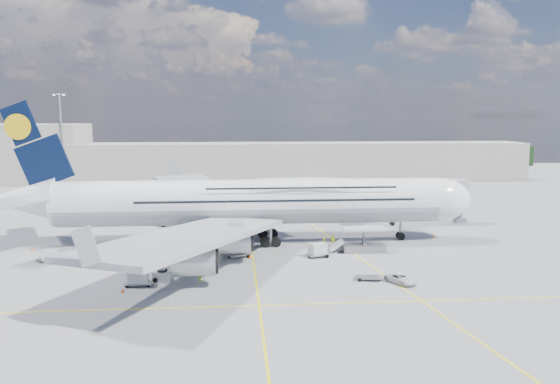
{
  "coord_description": "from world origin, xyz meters",
  "views": [
    {
      "loc": [
        -2.47,
        -77.33,
        20.61
      ],
      "look_at": [
        4.62,
        8.0,
        8.58
      ],
      "focal_mm": 35.0,
      "sensor_mm": 36.0,
      "label": 1
    }
  ],
  "objects": [
    {
      "name": "crew_van",
      "position": [
        11.49,
        6.58,
        0.75
      ],
      "size": [
        0.63,
        0.82,
        1.5
      ],
      "primitive_type": "imported",
      "rotation": [
        0.0,
        0.0,
        1.8
      ],
      "color": "#BEDD17",
      "rests_on": "ground"
    },
    {
      "name": "catering_truck_inner",
      "position": [
        -13.32,
        24.66,
        2.15
      ],
      "size": [
        7.83,
        3.52,
        4.55
      ],
      "rotation": [
        0.0,
        0.0,
        -0.11
      ],
      "color": "gray",
      "rests_on": "ground"
    },
    {
      "name": "dolly_row_a",
      "position": [
        -23.87,
        -0.44,
        0.39
      ],
      "size": [
        3.81,
        2.72,
        0.5
      ],
      "rotation": [
        0.0,
        0.0,
        0.28
      ],
      "color": "gray",
      "rests_on": "ground"
    },
    {
      "name": "dolly_row_b",
      "position": [
        -14.39,
        -11.78,
        1.09
      ],
      "size": [
        3.25,
        1.79,
        2.03
      ],
      "rotation": [
        0.0,
        0.0,
        0.03
      ],
      "color": "gray",
      "rests_on": "ground"
    },
    {
      "name": "cone_nose",
      "position": [
        30.9,
        10.54,
        0.24
      ],
      "size": [
        0.4,
        0.4,
        0.5
      ],
      "color": "#F5580C",
      "rests_on": "ground"
    },
    {
      "name": "service_van",
      "position": [
        17.81,
        -13.5,
        0.6
      ],
      "size": [
        3.85,
        4.73,
        1.2
      ],
      "primitive_type": "imported",
      "rotation": [
        0.0,
        0.0,
        0.51
      ],
      "color": "silver",
      "rests_on": "ground"
    },
    {
      "name": "crew_wing",
      "position": [
        -16.54,
        -5.54,
        0.97
      ],
      "size": [
        0.52,
        1.16,
        1.95
      ],
      "primitive_type": "imported",
      "rotation": [
        0.0,
        0.0,
        1.53
      ],
      "color": "#C5FF1A",
      "rests_on": "ground"
    },
    {
      "name": "terminal",
      "position": [
        0.0,
        95.0,
        6.0
      ],
      "size": [
        180.0,
        16.0,
        12.0
      ],
      "primitive_type": "cube",
      "color": "#B2AD9E",
      "rests_on": "ground"
    },
    {
      "name": "jet_bridge",
      "position": [
        29.81,
        20.94,
        6.85
      ],
      "size": [
        18.8,
        12.1,
        8.5
      ],
      "color": "#B7B7BC",
      "rests_on": "ground"
    },
    {
      "name": "cone_tail",
      "position": [
        -33.79,
        7.49,
        0.25
      ],
      "size": [
        0.42,
        0.42,
        0.53
      ],
      "color": "#F5580C",
      "rests_on": "ground"
    },
    {
      "name": "taxi_line_cross",
      "position": [
        0.0,
        -20.0,
        0.01
      ],
      "size": [
        120.0,
        0.25,
        0.01
      ],
      "primitive_type": "cube",
      "color": "#FFE90D",
      "rests_on": "ground"
    },
    {
      "name": "crew_tug",
      "position": [
        -6.95,
        -11.0,
        0.87
      ],
      "size": [
        1.18,
        0.75,
        1.73
      ],
      "primitive_type": "imported",
      "rotation": [
        0.0,
        0.0,
        -0.1
      ],
      "color": "#97E518",
      "rests_on": "ground"
    },
    {
      "name": "cone_wing_right_outer",
      "position": [
        -15.82,
        -14.18,
        0.25
      ],
      "size": [
        0.41,
        0.41,
        0.52
      ],
      "color": "#F5580C",
      "rests_on": "ground"
    },
    {
      "name": "taxi_line_main",
      "position": [
        0.0,
        0.0,
        0.01
      ],
      "size": [
        0.25,
        220.0,
        0.01
      ],
      "primitive_type": "cube",
      "color": "#FFE90D",
      "rests_on": "ground"
    },
    {
      "name": "dolly_nose_near",
      "position": [
        9.52,
        -0.06,
        1.1
      ],
      "size": [
        3.63,
        2.83,
        2.04
      ],
      "rotation": [
        0.0,
        0.0,
        0.4
      ],
      "color": "gray",
      "rests_on": "ground"
    },
    {
      "name": "hangar",
      "position": [
        -70.0,
        100.0,
        9.0
      ],
      "size": [
        40.0,
        22.0,
        18.0
      ],
      "primitive_type": "cube",
      "color": "#B2AD9E",
      "rests_on": "ground"
    },
    {
      "name": "cone_wing_right_inner",
      "position": [
        -0.44,
        -0.01,
        0.29
      ],
      "size": [
        0.48,
        0.48,
        0.61
      ],
      "color": "#F5580C",
      "rests_on": "ground"
    },
    {
      "name": "cargo_loader",
      "position": [
        16.82,
        2.89,
        1.25
      ],
      "size": [
        8.53,
        3.2,
        3.67
      ],
      "color": "silver",
      "rests_on": "ground"
    },
    {
      "name": "cone_wing_left_outer",
      "position": [
        -17.75,
        29.74,
        0.29
      ],
      "size": [
        0.47,
        0.47,
        0.59
      ],
      "color": "#F5580C",
      "rests_on": "ground"
    },
    {
      "name": "dolly_back",
      "position": [
        -28.89,
        0.64,
        0.92
      ],
      "size": [
        2.93,
        1.94,
        1.71
      ],
      "rotation": [
        0.0,
        0.0,
        0.19
      ],
      "color": "gray",
      "rests_on": "ground"
    },
    {
      "name": "airliner",
      "position": [
        0.26,
        10.0,
        6.87
      ],
      "size": [
        77.26,
        79.15,
        23.71
      ],
      "color": "white",
      "rests_on": "ground"
    },
    {
      "name": "crew_nose",
      "position": [
        25.83,
        12.86,
        0.75
      ],
      "size": [
        0.6,
        0.44,
        1.51
      ],
      "primitive_type": "imported",
      "rotation": [
        0.0,
        0.0,
        0.16
      ],
      "color": "#ADFA1A",
      "rests_on": "ground"
    },
    {
      "name": "ground",
      "position": [
        0.0,
        0.0,
        0.0
      ],
      "size": [
        300.0,
        300.0,
        0.0
      ],
      "primitive_type": "plane",
      "color": "gray",
      "rests_on": "ground"
    },
    {
      "name": "crew_loader",
      "position": [
        13.08,
        7.27,
        0.82
      ],
      "size": [
        1.01,
        1.0,
        1.64
      ],
      "primitive_type": "imported",
      "rotation": [
        0.0,
        0.0,
        -0.74
      ],
      "color": "#D1FB1A",
      "rests_on": "ground"
    },
    {
      "name": "dolly_nose_far",
      "position": [
        14.16,
        -11.79,
        0.35
      ],
      "size": [
        3.3,
        2.12,
        0.45
      ],
      "rotation": [
        0.0,
        0.0,
        -0.16
      ],
      "color": "gray",
      "rests_on": "ground"
    },
    {
      "name": "cone_wing_left_inner",
      "position": [
        -10.81,
        29.4,
        0.24
      ],
      "size": [
        0.39,
        0.39,
        0.49
      ],
      "color": "#F5580C",
      "rests_on": "ground"
    },
    {
      "name": "tree_line",
      "position": [
        40.0,
        140.0,
        4.0
      ],
      "size": [
        160.0,
        6.0,
        8.0
      ],
      "primitive_type": "cube",
      "color": "#193814",
      "rests_on": "ground"
    },
    {
      "name": "catering_truck_outer",
      "position": [
        -23.2,
        49.56,
        1.97
      ],
      "size": [
        7.65,
        4.87,
        4.24
      ],
      "rotation": [
        0.0,
        0.0,
        -0.37
      ],
      "color": "gray",
      "rests_on": "ground"
    },
    {
      "name": "dolly_row_c",
      "position": [
        -2.01,
        0.83,
        0.38
      ],
      "size": [
        3.82,
        3.02,
        0.5
      ],
      "rotation": [
        0.0,
        0.0,
        0.42
      ],
      "color": "gray",
      "rests_on": "ground"
    },
    {
      "name": "light_mast",
      "position": [
        -40.0,
        45.0,
        13.21
      ],
      "size": [
        3.0,
        0.7,
        25.5
      ],
      "color": "gray",
      "rests_on": "ground"
    },
    {
      "name": "taxi_line_diag",
      "position": [
        14.0,
        10.0,
        0.01
      ],
      "size": [
        14.16,
        99.06,
        0.01
      ],
      "primitive_type": "cube",
      "rotation": [
        0.0,
        0.0,
        0.14
      ],
      "color": "#FFE90D",
      "rests_on": "ground"
    },
    {
      "name": "baggage_tug",
      "position": [
        -11.68,
        -10.09,
        0.69
      ],
      "size": [
        2.73,
        1.89,
        1.55
      ],
      "rotation": [
        0.0,
        0.0,
        -0.32
      ],
      "color": "silver",
      "rests_on": "ground"
    }
  ]
}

